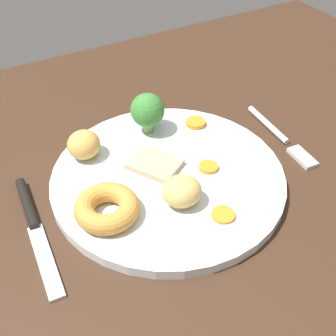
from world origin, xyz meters
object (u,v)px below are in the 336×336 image
dinner_plate (168,178)px  carrot_coin_front (223,215)px  fork (281,137)px  knife (33,223)px  carrot_coin_back (207,166)px  broccoli_floret (147,111)px  roast_potato_left (182,191)px  roast_potato_right (84,145)px  carrot_coin_side (196,123)px  meat_slice_main (155,164)px  yorkshire_pudding (107,208)px

dinner_plate → carrot_coin_front: bearing=102.4°
fork → knife: bearing=-87.9°
dinner_plate → carrot_coin_back: 5.35cm
broccoli_floret → knife: size_ratio=0.32×
roast_potato_left → roast_potato_right: 15.32cm
carrot_coin_back → carrot_coin_side: bearing=-112.4°
dinner_plate → meat_slice_main: bearing=-68.7°
carrot_coin_back → broccoli_floret: (3.06, -10.88, 3.12)cm
knife → roast_potato_right: bearing=131.9°
carrot_coin_back → dinner_plate: bearing=-14.9°
roast_potato_left → carrot_coin_front: 5.50cm
roast_potato_left → roast_potato_right: (6.89, -13.68, 0.06)cm
meat_slice_main → carrot_coin_side: bearing=-150.7°
dinner_plate → carrot_coin_front: size_ratio=10.83×
yorkshire_pudding → carrot_coin_back: yorkshire_pudding is taller
roast_potato_left → carrot_coin_front: (-3.09, 4.25, -1.62)cm
roast_potato_right → carrot_coin_front: roast_potato_right is taller
roast_potato_left → meat_slice_main: bearing=-91.7°
carrot_coin_back → carrot_coin_side: 9.49cm
carrot_coin_back → carrot_coin_side: carrot_coin_side is taller
yorkshire_pudding → knife: 8.99cm
fork → dinner_plate: bearing=-86.3°
roast_potato_right → roast_potato_left: bearing=116.7°
meat_slice_main → knife: meat_slice_main is taller
roast_potato_right → broccoli_floret: broccoli_floret is taller
dinner_plate → fork: 18.73cm
dinner_plate → yorkshire_pudding: yorkshire_pudding is taller
roast_potato_left → carrot_coin_side: 15.96cm
knife → yorkshire_pudding: bearing=67.0°
roast_potato_left → roast_potato_right: bearing=-63.3°
knife → meat_slice_main: bearing=97.0°
carrot_coin_front → roast_potato_left: bearing=-54.0°
carrot_coin_side → broccoli_floret: broccoli_floret is taller
yorkshire_pudding → carrot_coin_back: 14.72cm
dinner_plate → carrot_coin_side: size_ratio=10.42×
carrot_coin_front → carrot_coin_side: bearing=-111.6°
carrot_coin_back → carrot_coin_side: size_ratio=0.89×
yorkshire_pudding → fork: yorkshire_pudding is taller
fork → broccoli_floret: bearing=-116.0°
broccoli_floret → fork: bearing=150.1°
carrot_coin_back → roast_potato_left: bearing=31.8°
dinner_plate → carrot_coin_side: (-8.71, -7.42, 1.04)cm
roast_potato_right → fork: roast_potato_right is taller
yorkshire_pudding → roast_potato_right: bearing=-98.1°
carrot_coin_side → carrot_coin_front: bearing=68.4°
carrot_coin_side → fork: bearing=143.2°
meat_slice_main → fork: (-19.54, 2.16, -1.41)cm
roast_potato_right → broccoli_floret: 10.09cm
dinner_plate → meat_slice_main: size_ratio=4.74×
roast_potato_right → knife: bearing=38.3°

